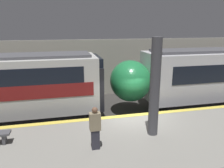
{
  "coord_description": "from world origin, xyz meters",
  "views": [
    {
      "loc": [
        -3.23,
        -9.51,
        5.23
      ],
      "look_at": [
        -0.76,
        1.02,
        2.33
      ],
      "focal_mm": 35.0,
      "sensor_mm": 36.0,
      "label": 1
    }
  ],
  "objects": [
    {
      "name": "platform",
      "position": [
        0.0,
        -2.32,
        0.51
      ],
      "size": [
        40.0,
        4.64,
        1.02
      ],
      "color": "gray",
      "rests_on": "ground"
    },
    {
      "name": "person_waiting",
      "position": [
        -2.23,
        -2.67,
        1.83
      ],
      "size": [
        0.38,
        0.24,
        1.56
      ],
      "color": "#2D2D38",
      "rests_on": "platform"
    },
    {
      "name": "support_pillar_near",
      "position": [
        0.18,
        -2.1,
        2.93
      ],
      "size": [
        0.39,
        0.39,
        3.83
      ],
      "color": "#47474C",
      "rests_on": "platform"
    },
    {
      "name": "ground_plane",
      "position": [
        0.0,
        0.0,
        0.0
      ],
      "size": [
        120.0,
        120.0,
        0.0
      ],
      "primitive_type": "plane",
      "color": "#33302D"
    },
    {
      "name": "station_rear_barrier",
      "position": [
        0.0,
        6.64,
        2.13
      ],
      "size": [
        50.0,
        0.15,
        4.25
      ],
      "color": "#B2AD9E",
      "rests_on": "ground"
    }
  ]
}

